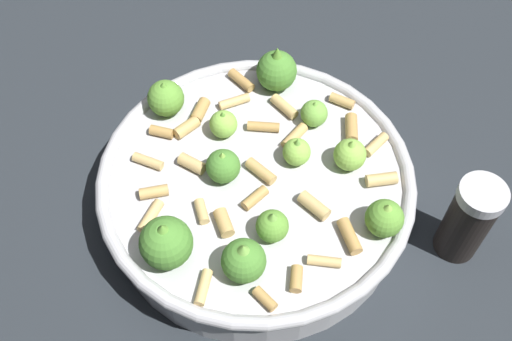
{
  "coord_description": "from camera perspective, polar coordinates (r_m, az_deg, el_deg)",
  "views": [
    {
      "loc": [
        -0.29,
        0.14,
        0.54
      ],
      "look_at": [
        0.0,
        0.0,
        0.06
      ],
      "focal_mm": 42.4,
      "sensor_mm": 36.0,
      "label": 1
    }
  ],
  "objects": [
    {
      "name": "ground_plane",
      "position": [
        0.63,
        -0.0,
        -3.32
      ],
      "size": [
        2.4,
        2.4,
        0.0
      ],
      "primitive_type": "plane",
      "color": "#23282D"
    },
    {
      "name": "cooking_pan",
      "position": [
        0.6,
        -0.05,
        -1.51
      ],
      "size": [
        0.31,
        0.31,
        0.11
      ],
      "color": "#B7B7BC",
      "rests_on": "ground"
    },
    {
      "name": "pepper_shaker",
      "position": [
        0.6,
        19.4,
        -4.4
      ],
      "size": [
        0.04,
        0.04,
        0.1
      ],
      "color": "black",
      "rests_on": "ground"
    }
  ]
}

